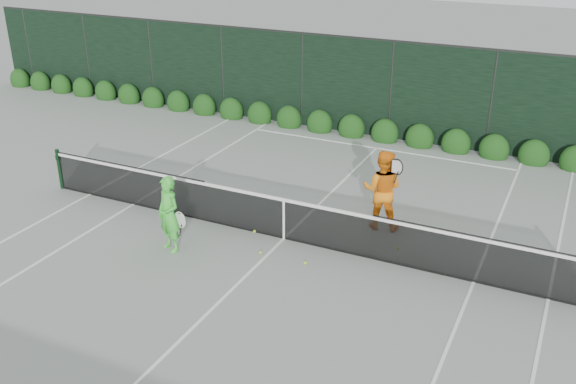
% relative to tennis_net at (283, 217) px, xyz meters
% --- Properties ---
extents(ground, '(80.00, 80.00, 0.00)m').
position_rel_tennis_net_xyz_m(ground, '(0.02, 0.00, -0.53)').
color(ground, gray).
rests_on(ground, ground).
extents(tennis_net, '(12.90, 0.10, 1.07)m').
position_rel_tennis_net_xyz_m(tennis_net, '(0.00, 0.00, 0.00)').
color(tennis_net, black).
rests_on(tennis_net, ground).
extents(player_woman, '(0.70, 0.58, 1.66)m').
position_rel_tennis_net_xyz_m(player_woman, '(-1.93, -1.46, 0.30)').
color(player_woman, '#42D03D').
rests_on(player_woman, ground).
extents(player_man, '(1.00, 0.83, 1.85)m').
position_rel_tennis_net_xyz_m(player_man, '(1.75, 1.47, 0.40)').
color(player_man, orange).
rests_on(player_man, ground).
extents(court_lines, '(11.03, 23.83, 0.01)m').
position_rel_tennis_net_xyz_m(court_lines, '(0.02, 0.00, -0.53)').
color(court_lines, white).
rests_on(court_lines, ground).
extents(windscreen_fence, '(32.00, 21.07, 3.06)m').
position_rel_tennis_net_xyz_m(windscreen_fence, '(0.02, -2.71, 0.98)').
color(windscreen_fence, black).
rests_on(windscreen_fence, ground).
extents(hedge_row, '(31.66, 0.65, 0.94)m').
position_rel_tennis_net_xyz_m(hedge_row, '(0.02, 7.15, -0.30)').
color(hedge_row, '#0E340E').
rests_on(hedge_row, ground).
extents(tennis_balls, '(3.20, 1.49, 0.07)m').
position_rel_tennis_net_xyz_m(tennis_balls, '(0.63, -0.26, -0.50)').
color(tennis_balls, '#C6DF31').
rests_on(tennis_balls, ground).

